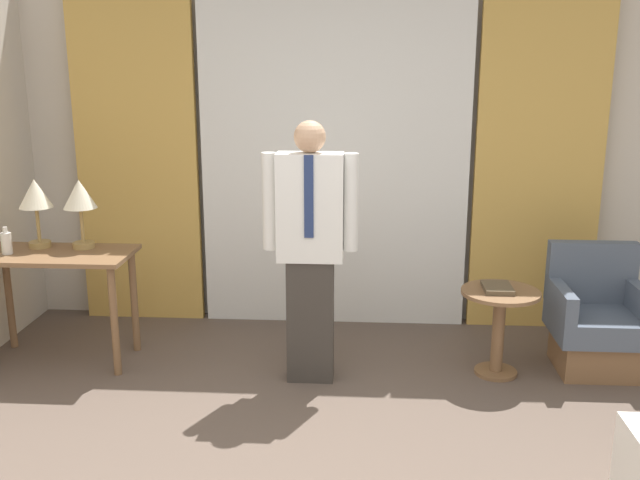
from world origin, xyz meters
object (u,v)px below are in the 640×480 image
(bottle_by_lamp, at_px, (6,243))
(table_lamp_left, at_px, (35,198))
(table_lamp_right, at_px, (80,199))
(armchair, at_px, (596,324))
(book, at_px, (497,288))
(person, at_px, (310,243))
(desk, at_px, (56,272))
(side_table, at_px, (499,318))

(bottle_by_lamp, bearing_deg, table_lamp_left, 53.22)
(table_lamp_right, bearing_deg, table_lamp_left, 180.00)
(table_lamp_left, height_order, armchair, table_lamp_left)
(table_lamp_right, height_order, book, table_lamp_right)
(person, height_order, book, person)
(bottle_by_lamp, height_order, book, bottle_by_lamp)
(bottle_by_lamp, distance_m, person, 2.03)
(armchair, bearing_deg, book, -169.88)
(table_lamp_right, height_order, armchair, table_lamp_right)
(desk, height_order, book, desk)
(book, bearing_deg, bottle_by_lamp, -179.41)
(table_lamp_left, xyz_separation_m, armchair, (3.77, -0.03, -0.80))
(table_lamp_right, bearing_deg, desk, -139.18)
(table_lamp_left, relative_size, armchair, 0.57)
(table_lamp_right, xyz_separation_m, armchair, (3.46, -0.03, -0.80))
(book, bearing_deg, desk, 179.62)
(desk, xyz_separation_m, person, (1.73, -0.18, 0.28))
(table_lamp_left, bearing_deg, side_table, -3.03)
(table_lamp_left, xyz_separation_m, person, (1.88, -0.32, -0.20))
(table_lamp_right, xyz_separation_m, book, (2.77, -0.15, -0.52))
(side_table, bearing_deg, table_lamp_left, 176.97)
(table_lamp_left, xyz_separation_m, book, (3.08, -0.15, -0.52))
(table_lamp_right, relative_size, person, 0.28)
(person, distance_m, side_table, 1.33)
(table_lamp_left, height_order, side_table, table_lamp_left)
(desk, distance_m, table_lamp_right, 0.52)
(desk, bearing_deg, person, -6.07)
(person, bearing_deg, bottle_by_lamp, 176.27)
(desk, relative_size, table_lamp_right, 2.18)
(desk, height_order, bottle_by_lamp, bottle_by_lamp)
(table_lamp_right, bearing_deg, book, -3.13)
(table_lamp_left, xyz_separation_m, side_table, (3.10, -0.16, -0.72))
(desk, xyz_separation_m, side_table, (2.95, -0.03, -0.24))
(bottle_by_lamp, distance_m, book, 3.23)
(desk, bearing_deg, armchair, 1.64)
(bottle_by_lamp, xyz_separation_m, person, (2.02, -0.13, 0.07))
(person, bearing_deg, side_table, 7.12)
(bottle_by_lamp, xyz_separation_m, book, (3.22, 0.03, -0.25))
(armchair, height_order, side_table, armchair)
(person, xyz_separation_m, book, (1.20, 0.16, -0.32))
(side_table, bearing_deg, table_lamp_right, 176.64)
(bottle_by_lamp, relative_size, armchair, 0.22)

